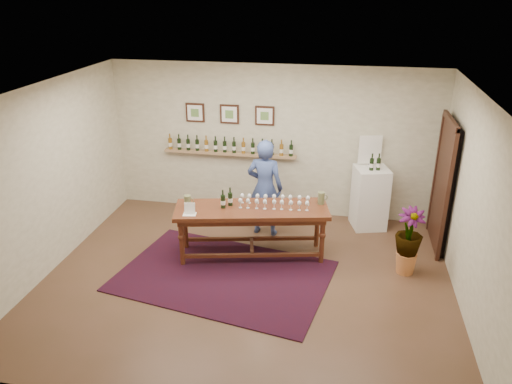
% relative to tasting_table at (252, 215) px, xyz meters
% --- Properties ---
extents(ground, '(6.00, 6.00, 0.00)m').
position_rel_tasting_table_xyz_m(ground, '(0.06, -0.75, -0.72)').
color(ground, '#503723').
rests_on(ground, ground).
extents(room_shell, '(6.00, 6.00, 6.00)m').
position_rel_tasting_table_xyz_m(room_shell, '(2.17, 1.10, 0.40)').
color(room_shell, beige).
rests_on(room_shell, ground).
extents(rug, '(3.40, 2.59, 0.02)m').
position_rel_tasting_table_xyz_m(rug, '(-0.30, -0.70, -0.71)').
color(rug, '#450C13').
rests_on(rug, ground).
extents(tasting_table, '(2.50, 1.24, 0.85)m').
position_rel_tasting_table_xyz_m(tasting_table, '(0.00, 0.00, 0.00)').
color(tasting_table, '#451411').
rests_on(tasting_table, ground).
extents(table_glasses, '(1.23, 0.39, 0.17)m').
position_rel_tasting_table_xyz_m(table_glasses, '(0.34, 0.11, 0.21)').
color(table_glasses, white).
rests_on(table_glasses, tasting_table).
extents(table_bottles, '(0.31, 0.23, 0.30)m').
position_rel_tasting_table_xyz_m(table_bottles, '(-0.39, -0.03, 0.28)').
color(table_bottles, black).
rests_on(table_bottles, tasting_table).
extents(pitcher_left, '(0.14, 0.14, 0.20)m').
position_rel_tasting_table_xyz_m(pitcher_left, '(-0.98, -0.16, 0.23)').
color(pitcher_left, '#636841').
rests_on(pitcher_left, tasting_table).
extents(pitcher_right, '(0.13, 0.13, 0.20)m').
position_rel_tasting_table_xyz_m(pitcher_right, '(1.06, 0.35, 0.23)').
color(pitcher_right, '#636841').
rests_on(pitcher_right, tasting_table).
extents(menu_card, '(0.22, 0.17, 0.18)m').
position_rel_tasting_table_xyz_m(menu_card, '(-0.88, -0.39, 0.22)').
color(menu_card, white).
rests_on(menu_card, tasting_table).
extents(display_pedestal, '(0.68, 0.68, 1.11)m').
position_rel_tasting_table_xyz_m(display_pedestal, '(1.87, 1.42, -0.16)').
color(display_pedestal, white).
rests_on(display_pedestal, ground).
extents(pedestal_bottles, '(0.33, 0.16, 0.31)m').
position_rel_tasting_table_xyz_m(pedestal_bottles, '(1.90, 1.34, 0.55)').
color(pedestal_bottles, black).
rests_on(pedestal_bottles, display_pedestal).
extents(info_sign, '(0.40, 0.13, 0.56)m').
position_rel_tasting_table_xyz_m(info_sign, '(1.80, 1.60, 0.67)').
color(info_sign, white).
rests_on(info_sign, display_pedestal).
extents(potted_plant, '(0.55, 0.55, 0.92)m').
position_rel_tasting_table_xyz_m(potted_plant, '(2.40, -0.08, -0.19)').
color(potted_plant, '#C97A43').
rests_on(potted_plant, ground).
extents(person, '(0.66, 0.47, 1.71)m').
position_rel_tasting_table_xyz_m(person, '(0.07, 0.82, 0.14)').
color(person, '#384B86').
rests_on(person, ground).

